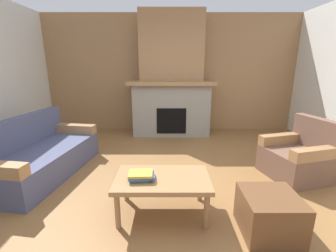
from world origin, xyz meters
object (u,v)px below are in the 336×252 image
Objects in this scene: coffee_table at (162,182)px; ottoman at (269,214)px; armchair at (299,157)px; fireplace at (171,83)px; couch at (39,156)px.

coffee_table is 1.09m from ottoman.
coffee_table is at bearing 163.76° from ottoman.
coffee_table is at bearing -156.18° from armchair.
coffee_table is (-0.13, -3.05, -0.79)m from fireplace.
couch reaches higher than coffee_table.
armchair is 2.13m from coffee_table.
ottoman is at bearing -128.30° from armchair.
fireplace is 1.42× the size of couch.
coffee_table is at bearing -26.71° from couch.
armchair is 0.93× the size of coffee_table.
armchair is 1.79× the size of ottoman.
couch is 1.90× the size of coffee_table.
couch is 2.04× the size of armchair.
fireplace is 2.89× the size of armchair.
couch is at bearing 179.10° from armchair.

